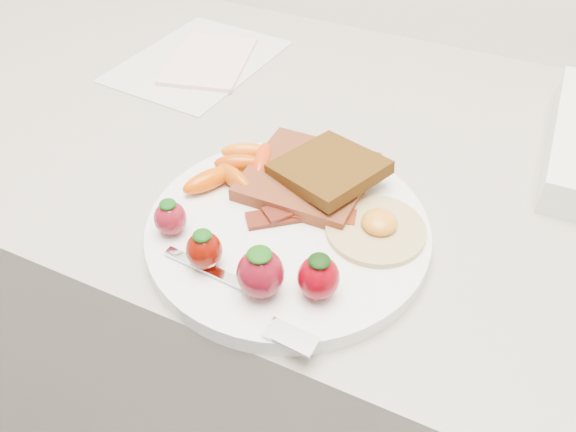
% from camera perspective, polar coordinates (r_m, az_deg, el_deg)
% --- Properties ---
extents(counter, '(2.00, 0.60, 0.90)m').
position_cam_1_polar(counter, '(1.00, 4.47, -14.30)').
color(counter, gray).
rests_on(counter, ground).
extents(plate, '(0.27, 0.27, 0.02)m').
position_cam_1_polar(plate, '(0.54, 0.00, -1.48)').
color(plate, white).
rests_on(plate, counter).
extents(toast_lower, '(0.12, 0.12, 0.01)m').
position_cam_1_polar(toast_lower, '(0.58, 2.04, 4.07)').
color(toast_lower, '#512412').
rests_on(toast_lower, plate).
extents(toast_upper, '(0.12, 0.12, 0.02)m').
position_cam_1_polar(toast_upper, '(0.56, 4.18, 4.80)').
color(toast_upper, black).
rests_on(toast_upper, toast_lower).
extents(fried_egg, '(0.10, 0.10, 0.02)m').
position_cam_1_polar(fried_egg, '(0.53, 8.98, -1.16)').
color(fried_egg, beige).
rests_on(fried_egg, plate).
extents(bacon_strips, '(0.10, 0.10, 0.01)m').
position_cam_1_polar(bacon_strips, '(0.54, 1.53, 0.61)').
color(bacon_strips, '#4A1507').
rests_on(bacon_strips, plate).
extents(baby_carrots, '(0.07, 0.11, 0.02)m').
position_cam_1_polar(baby_carrots, '(0.59, -5.18, 5.02)').
color(baby_carrots, '#BD4304').
rests_on(baby_carrots, plate).
extents(strawberries, '(0.18, 0.06, 0.05)m').
position_cam_1_polar(strawberries, '(0.47, -4.07, -4.42)').
color(strawberries, maroon).
rests_on(strawberries, plate).
extents(fork, '(0.16, 0.05, 0.00)m').
position_cam_1_polar(fork, '(0.47, -4.21, -8.46)').
color(fork, silver).
rests_on(fork, plate).
extents(paper_sheet, '(0.20, 0.25, 0.00)m').
position_cam_1_polar(paper_sheet, '(0.84, -9.12, 15.28)').
color(paper_sheet, beige).
rests_on(paper_sheet, counter).
extents(notepad, '(0.14, 0.17, 0.01)m').
position_cam_1_polar(notepad, '(0.83, -7.98, 15.37)').
color(notepad, '#FFC4CC').
rests_on(notepad, paper_sheet).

